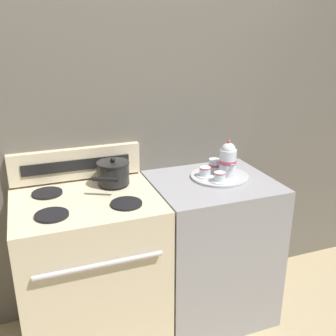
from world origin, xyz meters
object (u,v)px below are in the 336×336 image
object	(u,v)px
saucepan	(113,173)
teacup_right	(220,177)
serving_tray	(220,176)
teapot	(228,160)
stove	(91,272)
teacup_left	(205,172)
creamer_jug	(214,165)

from	to	relation	value
saucepan	teacup_right	world-z (taller)	saucepan
serving_tray	teapot	world-z (taller)	teapot
saucepan	serving_tray	bearing A→B (deg)	-9.31
stove	teacup_right	bearing A→B (deg)	-4.15
teacup_right	serving_tray	bearing A→B (deg)	61.97
teapot	teacup_right	size ratio (longest dim) A/B	2.17
teacup_left	stove	bearing A→B (deg)	-175.92
saucepan	creamer_jug	size ratio (longest dim) A/B	3.56
saucepan	teapot	world-z (taller)	teapot
teacup_right	creamer_jug	xyz separation A→B (m)	(0.05, 0.16, 0.01)
teapot	creamer_jug	world-z (taller)	teapot
serving_tray	creamer_jug	xyz separation A→B (m)	(0.00, 0.08, 0.04)
stove	creamer_jug	xyz separation A→B (m)	(0.79, 0.11, 0.49)
teapot	creamer_jug	size ratio (longest dim) A/B	2.86
saucepan	teapot	distance (m)	0.66
teacup_left	creamer_jug	size ratio (longest dim) A/B	1.32
stove	teacup_left	size ratio (longest dim) A/B	9.02
stove	serving_tray	world-z (taller)	serving_tray
teacup_right	teapot	bearing A→B (deg)	37.94
saucepan	teacup_left	distance (m)	0.53
stove	teacup_left	distance (m)	0.85
creamer_jug	serving_tray	bearing A→B (deg)	-91.83
stove	creamer_jug	world-z (taller)	creamer_jug
teacup_left	creamer_jug	distance (m)	0.11
serving_tray	teacup_right	size ratio (longest dim) A/B	3.39
stove	teacup_right	world-z (taller)	teacup_right
teacup_left	creamer_jug	xyz separation A→B (m)	(0.09, 0.06, 0.01)
teacup_right	saucepan	bearing A→B (deg)	161.56
serving_tray	teacup_left	xyz separation A→B (m)	(-0.09, 0.02, 0.03)
saucepan	teacup_right	xyz separation A→B (m)	(0.56, -0.19, -0.03)
stove	serving_tray	size ratio (longest dim) A/B	2.66
creamer_jug	teapot	bearing A→B (deg)	-69.75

